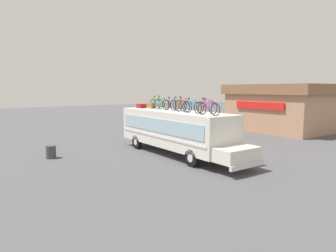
{
  "coord_description": "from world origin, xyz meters",
  "views": [
    {
      "loc": [
        15.44,
        -11.53,
        4.31
      ],
      "look_at": [
        -0.69,
        0.0,
        1.8
      ],
      "focal_mm": 31.31,
      "sensor_mm": 36.0,
      "label": 1
    }
  ],
  "objects_px": {
    "rooftop_bicycle_7": "(206,107)",
    "trash_bin": "(51,152)",
    "luggage_bag_1": "(141,106)",
    "bus": "(176,129)",
    "luggage_bag_2": "(151,106)",
    "rooftop_bicycle_8": "(208,108)",
    "rooftop_bicycle_5": "(183,106)",
    "rooftop_bicycle_6": "(192,107)",
    "rooftop_bicycle_1": "(156,103)",
    "rooftop_bicycle_3": "(171,105)",
    "rooftop_bicycle_4": "(178,105)",
    "rooftop_bicycle_2": "(161,104)"
  },
  "relations": [
    {
      "from": "bus",
      "to": "luggage_bag_1",
      "type": "xyz_separation_m",
      "value": [
        -4.1,
        -0.22,
        1.36
      ]
    },
    {
      "from": "rooftop_bicycle_8",
      "to": "trash_bin",
      "type": "height_order",
      "value": "rooftop_bicycle_8"
    },
    {
      "from": "bus",
      "to": "rooftop_bicycle_7",
      "type": "xyz_separation_m",
      "value": [
        2.59,
        0.26,
        1.58
      ]
    },
    {
      "from": "rooftop_bicycle_3",
      "to": "rooftop_bicycle_5",
      "type": "distance_m",
      "value": 1.77
    },
    {
      "from": "rooftop_bicycle_1",
      "to": "rooftop_bicycle_5",
      "type": "height_order",
      "value": "rooftop_bicycle_5"
    },
    {
      "from": "rooftop_bicycle_7",
      "to": "trash_bin",
      "type": "xyz_separation_m",
      "value": [
        -6.26,
        -7.31,
        -2.86
      ]
    },
    {
      "from": "rooftop_bicycle_3",
      "to": "bus",
      "type": "bearing_deg",
      "value": -17.57
    },
    {
      "from": "rooftop_bicycle_3",
      "to": "rooftop_bicycle_8",
      "type": "height_order",
      "value": "rooftop_bicycle_8"
    },
    {
      "from": "rooftop_bicycle_4",
      "to": "rooftop_bicycle_7",
      "type": "bearing_deg",
      "value": 1.31
    },
    {
      "from": "luggage_bag_2",
      "to": "rooftop_bicycle_8",
      "type": "bearing_deg",
      "value": -5.35
    },
    {
      "from": "rooftop_bicycle_1",
      "to": "rooftop_bicycle_3",
      "type": "distance_m",
      "value": 1.81
    },
    {
      "from": "rooftop_bicycle_7",
      "to": "luggage_bag_1",
      "type": "bearing_deg",
      "value": -175.87
    },
    {
      "from": "rooftop_bicycle_1",
      "to": "rooftop_bicycle_4",
      "type": "relative_size",
      "value": 0.96
    },
    {
      "from": "rooftop_bicycle_4",
      "to": "trash_bin",
      "type": "xyz_separation_m",
      "value": [
        -3.62,
        -7.25,
        -2.87
      ]
    },
    {
      "from": "rooftop_bicycle_5",
      "to": "rooftop_bicycle_6",
      "type": "distance_m",
      "value": 0.94
    },
    {
      "from": "rooftop_bicycle_1",
      "to": "trash_bin",
      "type": "xyz_separation_m",
      "value": [
        -0.95,
        -7.29,
        -2.86
      ]
    },
    {
      "from": "luggage_bag_2",
      "to": "rooftop_bicycle_8",
      "type": "distance_m",
      "value": 6.93
    },
    {
      "from": "luggage_bag_2",
      "to": "rooftop_bicycle_6",
      "type": "relative_size",
      "value": 0.35
    },
    {
      "from": "rooftop_bicycle_2",
      "to": "rooftop_bicycle_3",
      "type": "xyz_separation_m",
      "value": [
        0.82,
        0.26,
        -0.03
      ]
    },
    {
      "from": "rooftop_bicycle_5",
      "to": "rooftop_bicycle_8",
      "type": "xyz_separation_m",
      "value": [
        2.69,
        -0.37,
        -0.02
      ]
    },
    {
      "from": "luggage_bag_2",
      "to": "rooftop_bicycle_3",
      "type": "bearing_deg",
      "value": 1.81
    },
    {
      "from": "rooftop_bicycle_7",
      "to": "rooftop_bicycle_5",
      "type": "bearing_deg",
      "value": -169.57
    },
    {
      "from": "rooftop_bicycle_7",
      "to": "trash_bin",
      "type": "relative_size",
      "value": 2.24
    },
    {
      "from": "luggage_bag_1",
      "to": "rooftop_bicycle_2",
      "type": "relative_size",
      "value": 0.35
    },
    {
      "from": "rooftop_bicycle_6",
      "to": "trash_bin",
      "type": "height_order",
      "value": "rooftop_bicycle_6"
    },
    {
      "from": "rooftop_bicycle_2",
      "to": "rooftop_bicycle_7",
      "type": "xyz_separation_m",
      "value": [
        4.33,
        0.23,
        -0.02
      ]
    },
    {
      "from": "rooftop_bicycle_1",
      "to": "rooftop_bicycle_4",
      "type": "xyz_separation_m",
      "value": [
        2.67,
        -0.04,
        0.0
      ]
    },
    {
      "from": "rooftop_bicycle_3",
      "to": "trash_bin",
      "type": "xyz_separation_m",
      "value": [
        -2.75,
        -7.34,
        -2.85
      ]
    },
    {
      "from": "luggage_bag_1",
      "to": "rooftop_bicycle_8",
      "type": "height_order",
      "value": "rooftop_bicycle_8"
    },
    {
      "from": "bus",
      "to": "luggage_bag_2",
      "type": "xyz_separation_m",
      "value": [
        -3.39,
        0.21,
        1.4
      ]
    },
    {
      "from": "bus",
      "to": "rooftop_bicycle_4",
      "type": "relative_size",
      "value": 6.28
    },
    {
      "from": "rooftop_bicycle_1",
      "to": "rooftop_bicycle_4",
      "type": "height_order",
      "value": "rooftop_bicycle_4"
    },
    {
      "from": "bus",
      "to": "rooftop_bicycle_8",
      "type": "xyz_separation_m",
      "value": [
        3.51,
        -0.43,
        1.58
      ]
    },
    {
      "from": "bus",
      "to": "rooftop_bicycle_1",
      "type": "relative_size",
      "value": 6.55
    },
    {
      "from": "rooftop_bicycle_2",
      "to": "rooftop_bicycle_7",
      "type": "relative_size",
      "value": 0.98
    },
    {
      "from": "luggage_bag_1",
      "to": "rooftop_bicycle_1",
      "type": "xyz_separation_m",
      "value": [
        1.38,
        0.47,
        0.23
      ]
    },
    {
      "from": "rooftop_bicycle_7",
      "to": "trash_bin",
      "type": "bearing_deg",
      "value": -130.56
    },
    {
      "from": "luggage_bag_1",
      "to": "rooftop_bicycle_5",
      "type": "xyz_separation_m",
      "value": [
        4.92,
        0.16,
        0.24
      ]
    },
    {
      "from": "rooftop_bicycle_6",
      "to": "rooftop_bicycle_2",
      "type": "bearing_deg",
      "value": 177.2
    },
    {
      "from": "bus",
      "to": "rooftop_bicycle_5",
      "type": "height_order",
      "value": "rooftop_bicycle_5"
    },
    {
      "from": "bus",
      "to": "rooftop_bicycle_5",
      "type": "xyz_separation_m",
      "value": [
        0.81,
        -0.07,
        1.6
      ]
    },
    {
      "from": "luggage_bag_2",
      "to": "rooftop_bicycle_5",
      "type": "relative_size",
      "value": 0.36
    },
    {
      "from": "rooftop_bicycle_6",
      "to": "bus",
      "type": "bearing_deg",
      "value": 175.44
    },
    {
      "from": "bus",
      "to": "rooftop_bicycle_6",
      "type": "xyz_separation_m",
      "value": [
        1.75,
        -0.14,
        1.58
      ]
    },
    {
      "from": "rooftop_bicycle_3",
      "to": "rooftop_bicycle_1",
      "type": "bearing_deg",
      "value": -178.54
    },
    {
      "from": "rooftop_bicycle_5",
      "to": "bus",
      "type": "bearing_deg",
      "value": 175.43
    },
    {
      "from": "rooftop_bicycle_2",
      "to": "rooftop_bicycle_6",
      "type": "xyz_separation_m",
      "value": [
        3.49,
        -0.17,
        -0.02
      ]
    },
    {
      "from": "rooftop_bicycle_6",
      "to": "luggage_bag_1",
      "type": "bearing_deg",
      "value": -179.19
    },
    {
      "from": "bus",
      "to": "rooftop_bicycle_8",
      "type": "distance_m",
      "value": 3.87
    },
    {
      "from": "rooftop_bicycle_2",
      "to": "rooftop_bicycle_6",
      "type": "distance_m",
      "value": 3.49
    }
  ]
}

